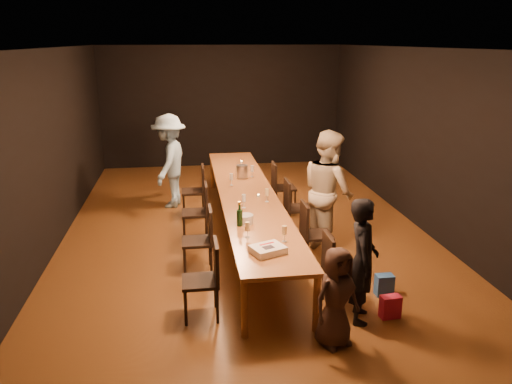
{
  "coord_description": "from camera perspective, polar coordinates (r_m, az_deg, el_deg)",
  "views": [
    {
      "loc": [
        -0.96,
        -7.63,
        3.12
      ],
      "look_at": [
        0.03,
        -0.78,
        1.0
      ],
      "focal_mm": 35.0,
      "sensor_mm": 36.0,
      "label": 1
    }
  ],
  "objects": [
    {
      "name": "ground",
      "position": [
        8.3,
        -1.0,
        -5.06
      ],
      "size": [
        10.0,
        10.0,
        0.0
      ],
      "primitive_type": "plane",
      "color": "#401E10",
      "rests_on": "ground"
    },
    {
      "name": "room_shell",
      "position": [
        7.76,
        -1.08,
        9.3
      ],
      "size": [
        6.04,
        10.04,
        3.02
      ],
      "color": "black",
      "rests_on": "ground"
    },
    {
      "name": "table",
      "position": [
        8.06,
        -1.02,
        -0.43
      ],
      "size": [
        0.9,
        6.0,
        0.75
      ],
      "color": "brown",
      "rests_on": "ground"
    },
    {
      "name": "chair_right_0",
      "position": [
        6.14,
        9.88,
        -8.87
      ],
      "size": [
        0.42,
        0.42,
        0.93
      ],
      "primitive_type": null,
      "rotation": [
        0.0,
        0.0,
        -1.57
      ],
      "color": "black",
      "rests_on": "ground"
    },
    {
      "name": "chair_right_1",
      "position": [
        7.19,
        6.97,
        -4.78
      ],
      "size": [
        0.42,
        0.42,
        0.93
      ],
      "primitive_type": null,
      "rotation": [
        0.0,
        0.0,
        -1.57
      ],
      "color": "black",
      "rests_on": "ground"
    },
    {
      "name": "chair_right_2",
      "position": [
        8.28,
        4.84,
        -1.74
      ],
      "size": [
        0.42,
        0.42,
        0.93
      ],
      "primitive_type": null,
      "rotation": [
        0.0,
        0.0,
        -1.57
      ],
      "color": "black",
      "rests_on": "ground"
    },
    {
      "name": "chair_right_3",
      "position": [
        9.4,
        3.21,
        0.58
      ],
      "size": [
        0.42,
        0.42,
        0.93
      ],
      "primitive_type": null,
      "rotation": [
        0.0,
        0.0,
        -1.57
      ],
      "color": "black",
      "rests_on": "ground"
    },
    {
      "name": "chair_left_0",
      "position": [
        5.87,
        -6.39,
        -9.99
      ],
      "size": [
        0.42,
        0.42,
        0.93
      ],
      "primitive_type": null,
      "rotation": [
        0.0,
        0.0,
        1.57
      ],
      "color": "black",
      "rests_on": "ground"
    },
    {
      "name": "chair_left_1",
      "position": [
        6.96,
        -6.75,
        -5.53
      ],
      "size": [
        0.42,
        0.42,
        0.93
      ],
      "primitive_type": null,
      "rotation": [
        0.0,
        0.0,
        1.57
      ],
      "color": "black",
      "rests_on": "ground"
    },
    {
      "name": "chair_left_2",
      "position": [
        8.08,
        -7.01,
        -2.29
      ],
      "size": [
        0.42,
        0.42,
        0.93
      ],
      "primitive_type": null,
      "rotation": [
        0.0,
        0.0,
        1.57
      ],
      "color": "black",
      "rests_on": "ground"
    },
    {
      "name": "chair_left_3",
      "position": [
        9.22,
        -7.2,
        0.15
      ],
      "size": [
        0.42,
        0.42,
        0.93
      ],
      "primitive_type": null,
      "rotation": [
        0.0,
        0.0,
        1.57
      ],
      "color": "black",
      "rests_on": "ground"
    },
    {
      "name": "woman_birthday",
      "position": [
        5.79,
        12.07,
        -7.67
      ],
      "size": [
        0.48,
        0.61,
        1.47
      ],
      "primitive_type": "imported",
      "rotation": [
        0.0,
        0.0,
        1.31
      ],
      "color": "black",
      "rests_on": "ground"
    },
    {
      "name": "woman_tan",
      "position": [
        7.6,
        8.24,
        0.1
      ],
      "size": [
        0.9,
        1.05,
        1.86
      ],
      "primitive_type": "imported",
      "rotation": [
        0.0,
        0.0,
        1.81
      ],
      "color": "beige",
      "rests_on": "ground"
    },
    {
      "name": "man_blue",
      "position": [
        9.69,
        -9.84,
        3.5
      ],
      "size": [
        0.95,
        1.29,
        1.79
      ],
      "primitive_type": "imported",
      "rotation": [
        0.0,
        0.0,
        -1.84
      ],
      "color": "#8CB8D8",
      "rests_on": "ground"
    },
    {
      "name": "child",
      "position": [
        5.37,
        9.18,
        -11.79
      ],
      "size": [
        0.63,
        0.53,
        1.1
      ],
      "primitive_type": "imported",
      "rotation": [
        0.0,
        0.0,
        0.39
      ],
      "color": "#3D2922",
      "rests_on": "ground"
    },
    {
      "name": "gift_bag_red",
      "position": [
        6.16,
        15.09,
        -12.55
      ],
      "size": [
        0.24,
        0.15,
        0.27
      ],
      "primitive_type": "cube",
      "rotation": [
        0.0,
        0.0,
        0.08
      ],
      "color": "#D11F46",
      "rests_on": "ground"
    },
    {
      "name": "gift_bag_blue",
      "position": [
        6.64,
        14.44,
        -10.25
      ],
      "size": [
        0.22,
        0.15,
        0.28
      ],
      "primitive_type": "cube",
      "rotation": [
        0.0,
        0.0,
        0.01
      ],
      "color": "#24519C",
      "rests_on": "ground"
    },
    {
      "name": "birthday_cake",
      "position": [
        5.81,
        1.36,
        -6.6
      ],
      "size": [
        0.45,
        0.41,
        0.09
      ],
      "rotation": [
        0.0,
        0.0,
        0.38
      ],
      "color": "white",
      "rests_on": "table"
    },
    {
      "name": "plate_stack",
      "position": [
        6.71,
        -1.22,
        -3.11
      ],
      "size": [
        0.23,
        0.23,
        0.12
      ],
      "primitive_type": "cylinder",
      "rotation": [
        0.0,
        0.0,
        -0.1
      ],
      "color": "silver",
      "rests_on": "table"
    },
    {
      "name": "champagne_bottle",
      "position": [
        6.59,
        -1.88,
        -2.5
      ],
      "size": [
        0.08,
        0.08,
        0.34
      ],
      "primitive_type": null,
      "rotation": [
        0.0,
        0.0,
        -0.07
      ],
      "color": "black",
      "rests_on": "table"
    },
    {
      "name": "ice_bucket",
      "position": [
        8.92,
        -1.61,
        2.37
      ],
      "size": [
        0.21,
        0.21,
        0.23
      ],
      "primitive_type": "cylinder",
      "rotation": [
        0.0,
        0.0,
        -0.04
      ],
      "color": "silver",
      "rests_on": "table"
    },
    {
      "name": "wineglass_0",
      "position": [
        6.22,
        -0.98,
        -4.35
      ],
      "size": [
        0.06,
        0.06,
        0.21
      ],
      "primitive_type": null,
      "color": "beige",
      "rests_on": "table"
    },
    {
      "name": "wineglass_1",
      "position": [
        6.11,
        3.26,
        -4.79
      ],
      "size": [
        0.06,
        0.06,
        0.21
      ],
      "primitive_type": null,
      "color": "beige",
      "rests_on": "table"
    },
    {
      "name": "wineglass_2",
      "position": [
        7.3,
        -1.4,
        -1.06
      ],
      "size": [
        0.06,
        0.06,
        0.21
      ],
      "primitive_type": null,
      "color": "silver",
      "rests_on": "table"
    },
    {
      "name": "wineglass_3",
      "position": [
        7.58,
        1.25,
        -0.38
      ],
      "size": [
        0.06,
        0.06,
        0.21
      ],
      "primitive_type": null,
      "color": "beige",
      "rests_on": "table"
    },
    {
      "name": "wineglass_4",
      "position": [
        8.45,
        -2.83,
        1.44
      ],
      "size": [
        0.06,
        0.06,
        0.21
      ],
      "primitive_type": null,
      "color": "silver",
      "rests_on": "table"
    },
    {
      "name": "wineglass_5",
      "position": [
        8.98,
        -0.45,
        2.4
      ],
      "size": [
        0.06,
        0.06,
        0.21
      ],
      "primitive_type": null,
      "color": "silver",
      "rests_on": "table"
    },
    {
      "name": "tealight_near",
      "position": [
        5.93,
        3.25,
        -6.41
      ],
      "size": [
        0.05,
        0.05,
        0.03
      ],
      "primitive_type": "cylinder",
      "color": "#B2B7B2",
      "rests_on": "table"
    },
    {
      "name": "tealight_mid",
      "position": [
        7.85,
        0.27,
        -0.43
      ],
      "size": [
        0.05,
        0.05,
        0.03
      ],
      "primitive_type": "cylinder",
      "color": "#B2B7B2",
      "rests_on": "table"
    },
    {
      "name": "tealight_far",
      "position": [
        10.05,
        -1.67,
        3.47
      ],
      "size": [
        0.05,
        0.05,
        0.03
      ],
      "primitive_type": "cylinder",
      "color": "#B2B7B2",
      "rests_on": "table"
    }
  ]
}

